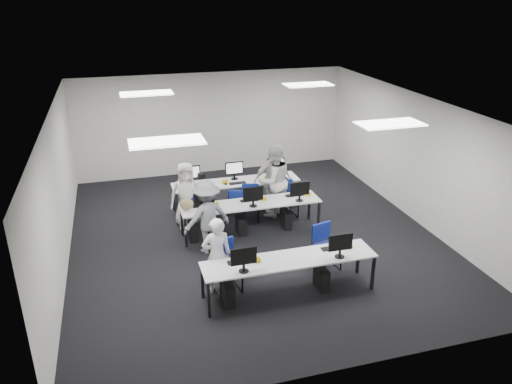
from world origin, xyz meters
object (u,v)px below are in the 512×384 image
object	(u,v)px
chair_1	(326,255)
student_0	(217,255)
chair_2	(202,215)
chair_0	(226,275)
desk_mid	(251,205)
photographer	(207,217)
chair_6	(237,210)
chair_3	(250,209)
chair_4	(287,205)
student_1	(274,181)
chair_7	(278,202)
student_3	(272,180)
chair_5	(194,211)
student_2	(187,195)
desk_front	(289,261)

from	to	relation	value
chair_1	student_0	xyz separation A→B (m)	(-2.26, -0.21, 0.46)
chair_2	chair_0	bearing A→B (deg)	-88.00
desk_mid	chair_2	xyz separation A→B (m)	(-1.04, 0.62, -0.40)
chair_2	photographer	bearing A→B (deg)	-91.44
chair_6	chair_3	bearing A→B (deg)	6.88
chair_1	chair_6	world-z (taller)	chair_1
chair_4	student_1	xyz separation A→B (m)	(-0.31, 0.12, 0.64)
chair_0	student_0	world-z (taller)	student_0
chair_7	student_1	xyz separation A→B (m)	(-0.17, -0.14, 0.64)
chair_4	student_3	size ratio (longest dim) A/B	0.52
chair_0	photographer	size ratio (longest dim) A/B	0.60
chair_3	chair_5	distance (m)	1.37
chair_0	chair_4	bearing A→B (deg)	43.12
chair_1	student_2	distance (m)	3.60
desk_front	photographer	bearing A→B (deg)	119.31
student_1	chair_1	bearing A→B (deg)	83.15
chair_0	chair_6	distance (m)	3.01
chair_1	desk_mid	bearing A→B (deg)	103.02
desk_mid	student_3	xyz separation A→B (m)	(0.80, 0.92, 0.17)
desk_front	student_3	bearing A→B (deg)	77.17
chair_6	student_3	bearing A→B (deg)	27.29
student_0	student_2	xyz separation A→B (m)	(-0.11, 2.88, 0.04)
chair_5	photographer	bearing A→B (deg)	-106.36
chair_7	student_1	size ratio (longest dim) A/B	0.47
chair_1	chair_6	size ratio (longest dim) A/B	1.10
desk_front	student_0	world-z (taller)	student_0
chair_1	chair_7	xyz separation A→B (m)	(-0.07, 2.82, -0.02)
chair_1	chair_7	bearing A→B (deg)	76.58
chair_2	photographer	xyz separation A→B (m)	(-0.09, -1.22, 0.53)
desk_front	chair_4	distance (m)	3.42
photographer	chair_2	bearing A→B (deg)	-109.69
chair_0	chair_5	xyz separation A→B (m)	(-0.12, 3.00, 0.01)
student_2	chair_4	bearing A→B (deg)	4.38
student_2	chair_3	bearing A→B (deg)	5.17
student_2	chair_6	bearing A→B (deg)	7.18
chair_0	chair_2	xyz separation A→B (m)	(0.03, 2.75, -0.02)
desk_front	chair_0	bearing A→B (deg)	156.46
chair_7	student_3	size ratio (longest dim) A/B	0.50
desk_mid	chair_6	distance (m)	0.86
chair_5	chair_7	bearing A→B (deg)	-18.53
chair_7	student_1	distance (m)	0.68
student_3	student_0	bearing A→B (deg)	-130.06
chair_2	student_0	bearing A→B (deg)	-91.56
chair_5	chair_6	bearing A→B (deg)	-26.20
chair_0	chair_4	size ratio (longest dim) A/B	1.10
chair_4	student_1	size ratio (longest dim) A/B	0.48
student_1	student_2	bearing A→B (deg)	-11.58
chair_1	chair_4	xyz separation A→B (m)	(0.08, 2.55, -0.01)
chair_1	chair_5	bearing A→B (deg)	113.45
chair_0	chair_7	distance (m)	3.63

